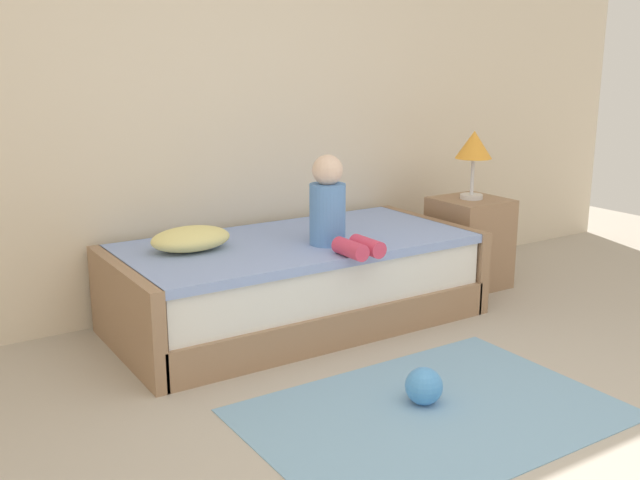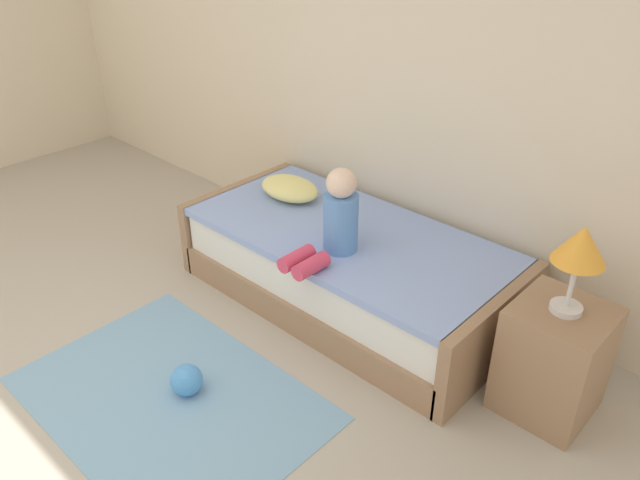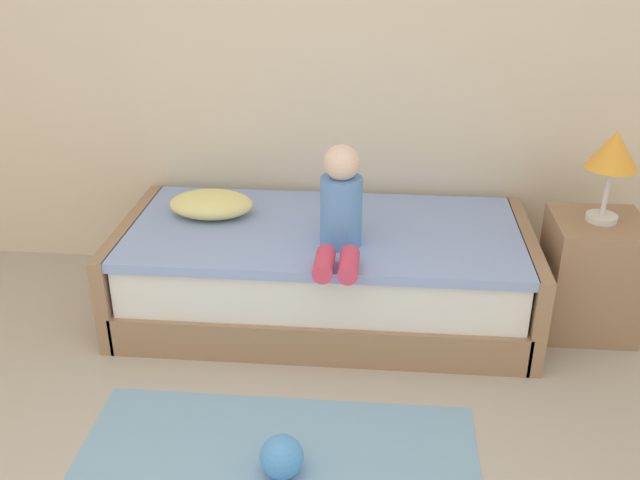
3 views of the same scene
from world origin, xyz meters
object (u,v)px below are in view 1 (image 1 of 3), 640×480
child_figure (332,210)px  pillow (191,239)px  table_lamp (474,148)px  nightstand (469,242)px  toy_ball (424,386)px  bed (297,282)px

child_figure → pillow: (-0.70, 0.33, -0.14)m
table_lamp → child_figure: size_ratio=0.88×
nightstand → table_lamp: (0.00, 0.00, 0.64)m
toy_ball → bed: bearing=87.1°
bed → toy_ball: bed is taller
bed → child_figure: 0.52m
table_lamp → child_figure: (-1.26, -0.21, -0.23)m
table_lamp → bed: bearing=179.4°
nightstand → table_lamp: 0.64m
bed → toy_ball: bearing=-92.9°
bed → pillow: pillow is taller
child_figure → toy_ball: size_ratio=2.99×
nightstand → pillow: (-1.95, 0.11, 0.26)m
bed → nightstand: 1.35m
table_lamp → toy_ball: 2.03m
table_lamp → pillow: 1.99m
bed → pillow: 0.69m
table_lamp → pillow: bearing=176.7°
nightstand → child_figure: bearing=-170.3°
table_lamp → child_figure: 1.29m
toy_ball → nightstand: bearing=40.2°
toy_ball → table_lamp: bearing=40.2°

